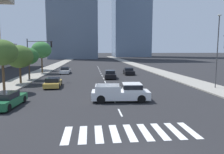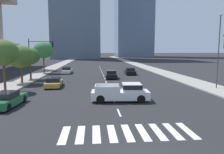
% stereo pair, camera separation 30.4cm
% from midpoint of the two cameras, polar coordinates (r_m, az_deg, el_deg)
% --- Properties ---
extents(sidewalk_east, '(4.00, 260.00, 0.15)m').
position_cam_midpoint_polar(sidewalk_east, '(41.12, 16.22, 0.36)').
color(sidewalk_east, gray).
rests_on(sidewalk_east, ground).
extents(sidewalk_west, '(4.00, 260.00, 0.15)m').
position_cam_midpoint_polar(sidewalk_west, '(39.78, -20.79, -0.04)').
color(sidewalk_west, gray).
rests_on(sidewalk_west, ground).
extents(crosswalk_near, '(7.65, 2.64, 0.01)m').
position_cam_midpoint_polar(crosswalk_near, '(12.74, 4.88, -14.63)').
color(crosswalk_near, silver).
rests_on(crosswalk_near, ground).
extents(lane_divider_center, '(0.14, 50.00, 0.01)m').
position_cam_midpoint_polar(lane_divider_center, '(39.98, -2.10, 0.36)').
color(lane_divider_center, silver).
rests_on(lane_divider_center, ground).
extents(pickup_truck, '(5.49, 2.35, 1.67)m').
position_cam_midpoint_polar(pickup_truck, '(19.97, 3.42, -4.17)').
color(pickup_truck, silver).
rests_on(pickup_truck, ground).
extents(sedan_white_0, '(1.82, 4.75, 1.29)m').
position_cam_midpoint_polar(sedan_white_0, '(44.96, -11.81, 1.72)').
color(sedan_white_0, silver).
rests_on(sedan_white_0, ground).
extents(sedan_gold_1, '(2.08, 4.63, 1.23)m').
position_cam_midpoint_polar(sedan_gold_1, '(28.65, -15.06, -1.45)').
color(sedan_gold_1, '#B28E38').
rests_on(sedan_gold_1, ground).
extents(sedan_black_2, '(2.04, 4.40, 1.28)m').
position_cam_midpoint_polar(sedan_black_2, '(42.09, 5.11, 1.48)').
color(sedan_black_2, black).
rests_on(sedan_black_2, ground).
extents(sedan_green_3, '(2.12, 4.47, 1.28)m').
position_cam_midpoint_polar(sedan_green_3, '(20.00, -25.96, -5.51)').
color(sedan_green_3, '#1E6038').
rests_on(sedan_green_3, ground).
extents(sedan_black_4, '(2.10, 4.87, 1.36)m').
position_cam_midpoint_polar(sedan_black_4, '(36.28, 0.07, 0.65)').
color(sedan_black_4, black).
rests_on(sedan_black_4, ground).
extents(traffic_signal_far, '(4.11, 0.28, 6.35)m').
position_cam_midpoint_polar(traffic_signal_far, '(34.59, -19.00, 6.29)').
color(traffic_signal_far, '#333335').
rests_on(traffic_signal_far, sidewalk_west).
extents(street_lamp_east, '(0.50, 0.24, 8.85)m').
position_cam_midpoint_polar(street_lamp_east, '(28.82, 27.05, 7.29)').
color(street_lamp_east, '#3F3F42').
rests_on(street_lamp_east, sidewalk_east).
extents(street_tree_nearest, '(3.41, 3.41, 5.80)m').
position_cam_midpoint_polar(street_tree_nearest, '(26.96, -26.96, 5.86)').
color(street_tree_nearest, '#4C3823').
rests_on(street_tree_nearest, sidewalk_west).
extents(street_tree_second, '(3.74, 3.74, 5.32)m').
position_cam_midpoint_polar(street_tree_second, '(32.50, -23.07, 5.07)').
color(street_tree_second, '#4C3823').
rests_on(street_tree_second, sidewalk_west).
extents(street_tree_third, '(3.20, 3.20, 5.04)m').
position_cam_midpoint_polar(street_tree_third, '(36.69, -20.97, 5.24)').
color(street_tree_third, '#4C3823').
rests_on(street_tree_third, sidewalk_west).
extents(street_tree_fourth, '(3.97, 3.97, 6.38)m').
position_cam_midpoint_polar(street_tree_fourth, '(45.88, -17.81, 6.94)').
color(street_tree_fourth, '#4C3823').
rests_on(street_tree_fourth, sidewalk_west).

